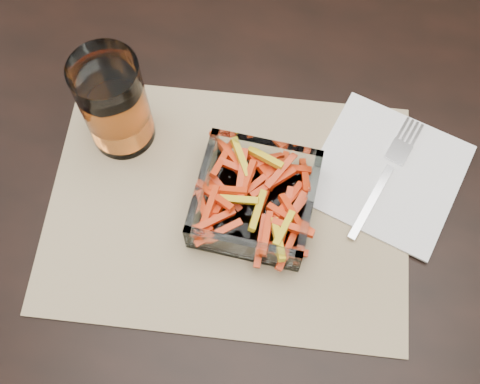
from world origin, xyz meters
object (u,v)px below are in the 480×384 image
Objects in this scene: fork at (387,173)px; tumbler at (115,106)px; glass_bowl at (255,201)px; dining_table at (336,197)px.

tumbler is at bearing -159.53° from fork.
fork is at bearing 28.44° from glass_bowl.
fork reaches higher than dining_table.
dining_table is 0.11m from fork.
dining_table is at bearing 37.59° from glass_bowl.
fork is (0.35, 0.02, -0.06)m from tumbler.
glass_bowl is 0.18m from fork.
glass_bowl reaches higher than fork.
glass_bowl is 0.97× the size of tumbler.
tumbler is at bearing 161.33° from glass_bowl.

